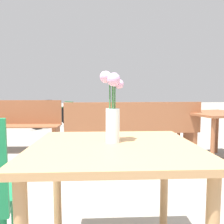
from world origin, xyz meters
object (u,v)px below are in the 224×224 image
at_px(bench_middle, 133,129).
at_px(table_back, 216,119).
at_px(table_front, 114,167).
at_px(bench_near, 3,123).
at_px(bicycle, 55,115).
at_px(flower_vase, 112,108).

bearing_deg(bench_middle, table_back, -2.58).
xyz_separation_m(bench_middle, table_back, (1.18, -0.05, 0.13)).
distance_m(table_front, bench_near, 3.08).
distance_m(bench_near, table_back, 3.30).
bearing_deg(bicycle, flower_vase, -79.24).
height_order(flower_vase, bench_near, flower_vase).
bearing_deg(bicycle, bench_near, -101.63).
relative_size(table_front, bicycle, 0.63).
xyz_separation_m(table_front, flower_vase, (-0.01, 0.05, 0.29)).
relative_size(flower_vase, table_back, 0.38).
distance_m(table_front, flower_vase, 0.29).
xyz_separation_m(bench_near, bench_middle, (1.99, -0.85, -0.00)).
height_order(table_front, bicycle, bicycle).
distance_m(bench_middle, table_back, 1.18).
bearing_deg(table_back, bench_near, 164.14).
bearing_deg(flower_vase, bench_near, 119.25).
bearing_deg(bench_middle, bicycle, 114.10).
relative_size(table_front, bench_middle, 0.47).
distance_m(flower_vase, table_back, 2.44).
bearing_deg(bench_near, table_front, -61.13).
distance_m(bench_middle, bicycle, 3.64).
height_order(table_front, bench_middle, bench_middle).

